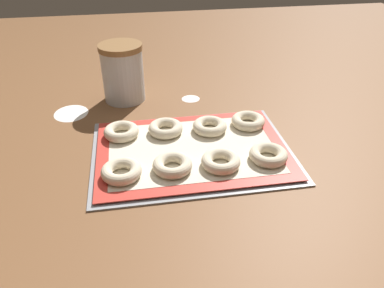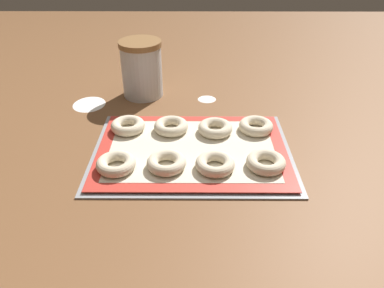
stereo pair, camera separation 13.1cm
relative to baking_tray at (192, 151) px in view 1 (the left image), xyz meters
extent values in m
plane|color=brown|center=(0.01, 0.01, 0.00)|extent=(2.80, 2.80, 0.00)
cube|color=#93969B|center=(0.00, 0.00, 0.00)|extent=(0.49, 0.35, 0.01)
cube|color=red|center=(0.00, 0.00, 0.01)|extent=(0.46, 0.33, 0.00)
cube|color=beige|center=(0.00, 0.00, 0.01)|extent=(0.40, 0.27, 0.00)
torus|color=beige|center=(-0.17, -0.08, 0.02)|extent=(0.09, 0.09, 0.03)
torus|color=beige|center=(-0.06, -0.08, 0.02)|extent=(0.09, 0.09, 0.03)
torus|color=beige|center=(0.05, -0.08, 0.02)|extent=(0.09, 0.09, 0.03)
torus|color=beige|center=(0.17, -0.08, 0.02)|extent=(0.09, 0.09, 0.03)
torus|color=beige|center=(-0.17, 0.09, 0.02)|extent=(0.09, 0.09, 0.03)
torus|color=beige|center=(-0.06, 0.09, 0.02)|extent=(0.09, 0.09, 0.03)
torus|color=beige|center=(0.06, 0.08, 0.02)|extent=(0.09, 0.09, 0.03)
torus|color=beige|center=(0.17, 0.09, 0.02)|extent=(0.09, 0.09, 0.03)
cylinder|color=silver|center=(-0.16, 0.33, 0.08)|extent=(0.12, 0.12, 0.16)
cylinder|color=olive|center=(-0.16, 0.33, 0.16)|extent=(0.13, 0.13, 0.02)
ellipsoid|color=white|center=(-0.32, 0.26, 0.00)|extent=(0.10, 0.11, 0.00)
ellipsoid|color=white|center=(0.05, 0.29, 0.00)|extent=(0.06, 0.05, 0.00)
camera|label=1|loc=(-0.13, -0.75, 0.52)|focal=35.00mm
camera|label=2|loc=(0.00, -0.76, 0.52)|focal=35.00mm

